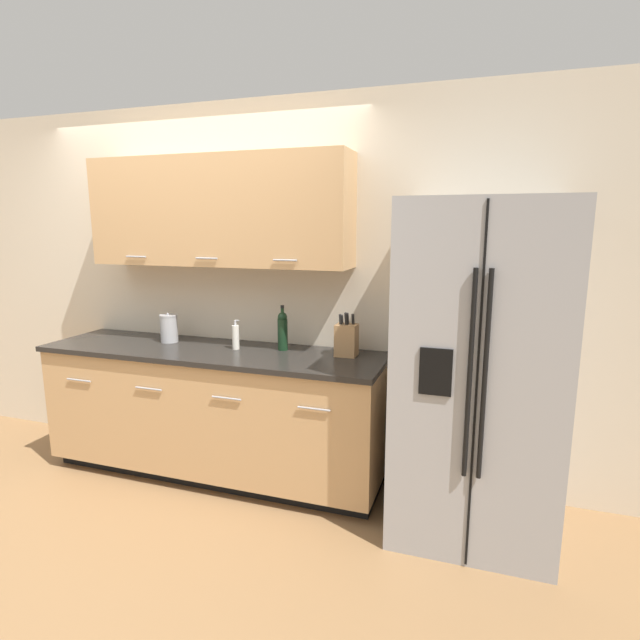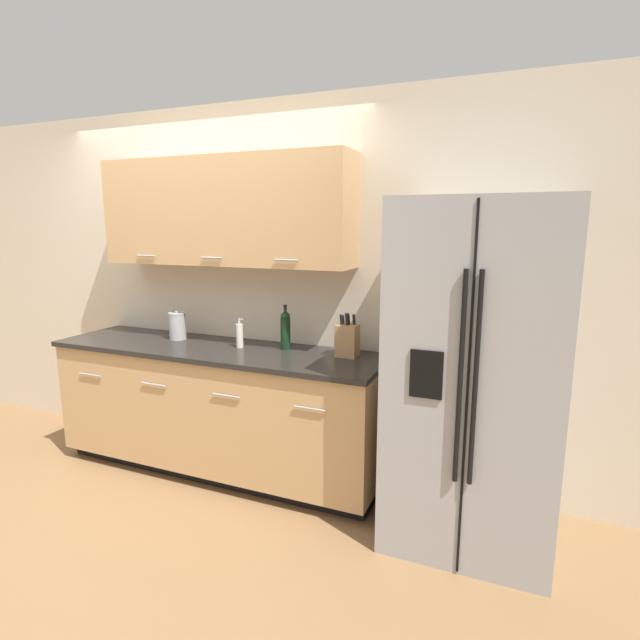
{
  "view_description": "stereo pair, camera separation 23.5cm",
  "coord_description": "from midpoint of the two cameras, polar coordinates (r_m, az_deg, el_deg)",
  "views": [
    {
      "loc": [
        1.99,
        -1.99,
        1.76
      ],
      "look_at": [
        1.02,
        0.93,
        1.17
      ],
      "focal_mm": 28.0,
      "sensor_mm": 36.0,
      "label": 1
    },
    {
      "loc": [
        2.21,
        -1.91,
        1.76
      ],
      "look_at": [
        1.02,
        0.93,
        1.17
      ],
      "focal_mm": 28.0,
      "sensor_mm": 36.0,
      "label": 2
    }
  ],
  "objects": [
    {
      "name": "refrigerator",
      "position": [
        2.91,
        19.62,
        -6.0
      ],
      "size": [
        0.88,
        0.82,
        1.9
      ],
      "color": "#9E9EA0",
      "rests_on": "ground_plane"
    },
    {
      "name": "wall_back",
      "position": [
        3.79,
        -9.94,
        5.82
      ],
      "size": [
        10.0,
        0.39,
        2.6
      ],
      "color": "beige",
      "rests_on": "ground_plane"
    },
    {
      "name": "counter_unit",
      "position": [
        3.67,
        -9.68,
        -9.93
      ],
      "size": [
        2.41,
        0.64,
        0.92
      ],
      "color": "black",
      "rests_on": "ground_plane"
    },
    {
      "name": "wine_bottle",
      "position": [
        3.39,
        -1.99,
        -1.11
      ],
      "size": [
        0.07,
        0.07,
        0.31
      ],
      "color": "black",
      "rests_on": "counter_unit"
    },
    {
      "name": "soap_dispenser",
      "position": [
        3.47,
        -7.27,
        -1.77
      ],
      "size": [
        0.05,
        0.05,
        0.21
      ],
      "color": "silver",
      "rests_on": "counter_unit"
    },
    {
      "name": "steel_canister",
      "position": [
        3.81,
        -14.3,
        -0.67
      ],
      "size": [
        0.13,
        0.13,
        0.22
      ],
      "color": "#A3A3A5",
      "rests_on": "counter_unit"
    },
    {
      "name": "ground_plane",
      "position": [
        3.36,
        -22.16,
        -21.57
      ],
      "size": [
        14.0,
        14.0,
        0.0
      ],
      "primitive_type": "plane",
      "color": "olive"
    },
    {
      "name": "knife_block",
      "position": [
        3.22,
        5.23,
        -2.3
      ],
      "size": [
        0.14,
        0.12,
        0.29
      ],
      "color": "#A87A4C",
      "rests_on": "counter_unit"
    }
  ]
}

